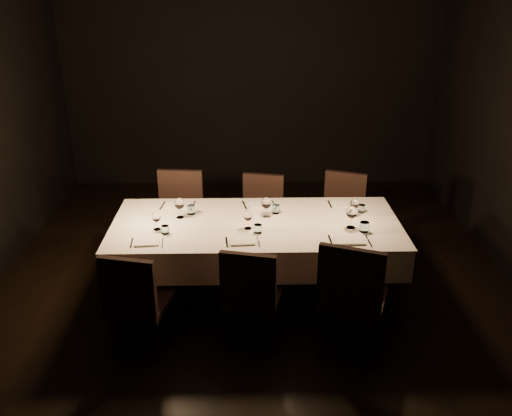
{
  "coord_description": "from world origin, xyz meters",
  "views": [
    {
      "loc": [
        -0.09,
        -4.3,
        2.77
      ],
      "look_at": [
        0.0,
        0.0,
        0.9
      ],
      "focal_mm": 38.0,
      "sensor_mm": 36.0,
      "label": 1
    }
  ],
  "objects_px": {
    "chair_far_center": "(261,213)",
    "chair_near_left": "(135,299)",
    "dining_table": "(256,230)",
    "chair_near_center": "(251,293)",
    "chair_far_right": "(342,212)",
    "chair_far_left": "(180,213)",
    "chair_near_right": "(352,295)"
  },
  "relations": [
    {
      "from": "chair_far_left",
      "to": "chair_far_right",
      "type": "relative_size",
      "value": 1.06
    },
    {
      "from": "chair_near_right",
      "to": "chair_far_left",
      "type": "bearing_deg",
      "value": -25.89
    },
    {
      "from": "dining_table",
      "to": "chair_far_right",
      "type": "bearing_deg",
      "value": 41.68
    },
    {
      "from": "chair_near_center",
      "to": "chair_far_right",
      "type": "height_order",
      "value": "chair_far_right"
    },
    {
      "from": "chair_near_right",
      "to": "chair_far_right",
      "type": "distance_m",
      "value": 1.66
    },
    {
      "from": "dining_table",
      "to": "chair_near_center",
      "type": "height_order",
      "value": "chair_near_center"
    },
    {
      "from": "dining_table",
      "to": "chair_far_center",
      "type": "bearing_deg",
      "value": 84.87
    },
    {
      "from": "dining_table",
      "to": "chair_near_center",
      "type": "distance_m",
      "value": 0.75
    },
    {
      "from": "chair_near_center",
      "to": "dining_table",
      "type": "bearing_deg",
      "value": -81.53
    },
    {
      "from": "chair_near_left",
      "to": "chair_near_center",
      "type": "xyz_separation_m",
      "value": [
        0.88,
        0.07,
        -0.0
      ]
    },
    {
      "from": "chair_far_left",
      "to": "chair_near_right",
      "type": "bearing_deg",
      "value": -42.46
    },
    {
      "from": "dining_table",
      "to": "chair_near_right",
      "type": "relative_size",
      "value": 2.53
    },
    {
      "from": "chair_near_right",
      "to": "chair_far_left",
      "type": "distance_m",
      "value": 2.17
    },
    {
      "from": "chair_near_left",
      "to": "chair_near_right",
      "type": "xyz_separation_m",
      "value": [
        1.63,
        -0.05,
        0.05
      ]
    },
    {
      "from": "chair_near_center",
      "to": "chair_far_center",
      "type": "bearing_deg",
      "value": -81.98
    },
    {
      "from": "chair_near_left",
      "to": "chair_far_right",
      "type": "xyz_separation_m",
      "value": [
        1.84,
        1.6,
        -0.0
      ]
    },
    {
      "from": "chair_near_right",
      "to": "chair_far_left",
      "type": "relative_size",
      "value": 1.06
    },
    {
      "from": "chair_near_left",
      "to": "chair_near_right",
      "type": "height_order",
      "value": "chair_near_right"
    },
    {
      "from": "dining_table",
      "to": "chair_far_center",
      "type": "distance_m",
      "value": 0.84
    },
    {
      "from": "chair_near_left",
      "to": "chair_far_left",
      "type": "distance_m",
      "value": 1.56
    },
    {
      "from": "dining_table",
      "to": "chair_near_left",
      "type": "distance_m",
      "value": 1.24
    },
    {
      "from": "chair_far_right",
      "to": "dining_table",
      "type": "bearing_deg",
      "value": -118.09
    },
    {
      "from": "dining_table",
      "to": "chair_far_right",
      "type": "relative_size",
      "value": 2.82
    },
    {
      "from": "chair_near_center",
      "to": "chair_far_right",
      "type": "xyz_separation_m",
      "value": [
        0.96,
        1.53,
        0.0
      ]
    },
    {
      "from": "chair_far_left",
      "to": "chair_near_left",
      "type": "bearing_deg",
      "value": -91.21
    },
    {
      "from": "chair_near_right",
      "to": "chair_far_right",
      "type": "height_order",
      "value": "chair_near_right"
    },
    {
      "from": "chair_near_center",
      "to": "chair_far_right",
      "type": "relative_size",
      "value": 1.0
    },
    {
      "from": "chair_near_right",
      "to": "chair_far_center",
      "type": "relative_size",
      "value": 1.13
    },
    {
      "from": "chair_far_center",
      "to": "chair_near_left",
      "type": "bearing_deg",
      "value": -109.76
    },
    {
      "from": "dining_table",
      "to": "chair_near_right",
      "type": "bearing_deg",
      "value": -50.0
    },
    {
      "from": "chair_far_center",
      "to": "chair_far_right",
      "type": "xyz_separation_m",
      "value": [
        0.84,
        -0.0,
        0.01
      ]
    },
    {
      "from": "dining_table",
      "to": "chair_far_right",
      "type": "xyz_separation_m",
      "value": [
        0.91,
        0.81,
        -0.19
      ]
    }
  ]
}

